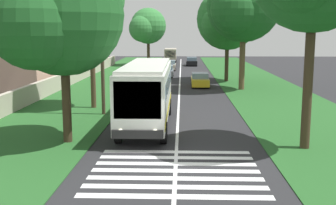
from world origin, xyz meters
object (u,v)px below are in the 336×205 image
(trailing_car_1, at_px, (166,71))
(coach_bus, at_px, (147,90))
(roadside_tree_left_2, at_px, (58,18))
(trailing_car_3, at_px, (192,62))
(roadside_tree_right_1, at_px, (242,7))
(trailing_minibus_0, at_px, (171,54))
(utility_pole, at_px, (102,47))
(trailing_car_2, at_px, (170,66))
(roadside_tree_right_2, at_px, (226,21))
(trailing_car_0, at_px, (200,80))
(roadside_building, at_px, (14,51))
(roadside_tree_left_1, at_px, (147,27))

(trailing_car_1, bearing_deg, coach_bus, 179.87)
(coach_bus, xyz_separation_m, roadside_tree_left_2, (-3.98, 3.95, 4.06))
(trailing_car_3, bearing_deg, roadside_tree_right_1, -172.36)
(trailing_minibus_0, bearing_deg, utility_pole, 176.37)
(trailing_car_1, height_order, trailing_car_2, same)
(roadside_tree_right_1, xyz_separation_m, utility_pole, (-12.78, 10.89, -3.30))
(trailing_car_1, height_order, roadside_tree_right_2, roadside_tree_right_2)
(trailing_car_0, distance_m, trailing_car_2, 19.30)
(trailing_car_2, xyz_separation_m, utility_pole, (-34.10, 3.47, 3.92))
(roadside_tree_right_1, bearing_deg, utility_pole, 139.57)
(roadside_tree_right_1, relative_size, roadside_tree_right_2, 1.11)
(trailing_car_2, bearing_deg, trailing_car_0, -169.01)
(trailing_car_2, bearing_deg, utility_pole, 174.19)
(roadside_building, bearing_deg, trailing_car_1, -52.66)
(utility_pole, xyz_separation_m, roadside_building, (13.47, 11.38, -0.87))
(trailing_car_2, xyz_separation_m, trailing_minibus_0, (15.78, 0.30, 0.88))
(trailing_car_0, height_order, roadside_building, roadside_building)
(trailing_car_2, relative_size, roadside_tree_left_2, 0.46)
(roadside_building, bearing_deg, trailing_minibus_0, -21.77)
(trailing_car_1, height_order, roadside_tree_left_2, roadside_tree_left_2)
(trailing_car_1, distance_m, trailing_car_3, 18.18)
(trailing_car_0, height_order, utility_pole, utility_pole)
(trailing_car_2, bearing_deg, roadside_tree_left_1, 24.96)
(roadside_tree_left_1, distance_m, roadside_tree_right_1, 32.16)
(utility_pole, bearing_deg, roadside_tree_right_2, -26.89)
(roadside_tree_left_1, bearing_deg, roadside_tree_right_1, -159.10)
(trailing_car_0, relative_size, roadside_building, 0.48)
(roadside_tree_left_2, bearing_deg, trailing_car_2, -5.73)
(trailing_minibus_0, bearing_deg, trailing_car_2, -178.90)
(roadside_tree_left_1, relative_size, utility_pole, 1.08)
(roadside_tree_left_1, bearing_deg, utility_pole, -179.23)
(coach_bus, height_order, trailing_car_3, coach_bus)
(trailing_car_2, bearing_deg, trailing_minibus_0, 1.10)
(trailing_car_3, distance_m, trailing_minibus_0, 8.32)
(coach_bus, height_order, utility_pole, utility_pole)
(coach_bus, relative_size, roadside_tree_left_1, 1.18)
(roadside_building, bearing_deg, trailing_car_0, -84.81)
(coach_bus, bearing_deg, roadside_building, 41.01)
(trailing_car_2, bearing_deg, roadside_tree_right_2, -154.20)
(roadside_tree_left_1, bearing_deg, trailing_car_1, -167.87)
(trailing_minibus_0, relative_size, roadside_building, 0.67)
(roadside_tree_right_2, bearing_deg, utility_pole, 153.11)
(trailing_minibus_0, relative_size, roadside_tree_right_2, 0.58)
(trailing_car_1, relative_size, roadside_tree_right_2, 0.42)
(trailing_minibus_0, distance_m, roadside_tree_left_1, 9.36)
(coach_bus, height_order, trailing_minibus_0, coach_bus)
(trailing_car_0, distance_m, roadside_tree_left_1, 29.25)
(trailing_car_0, relative_size, roadside_tree_right_2, 0.42)
(coach_bus, height_order, trailing_car_0, coach_bus)
(trailing_car_2, xyz_separation_m, roadside_building, (-20.63, 14.85, 3.05))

